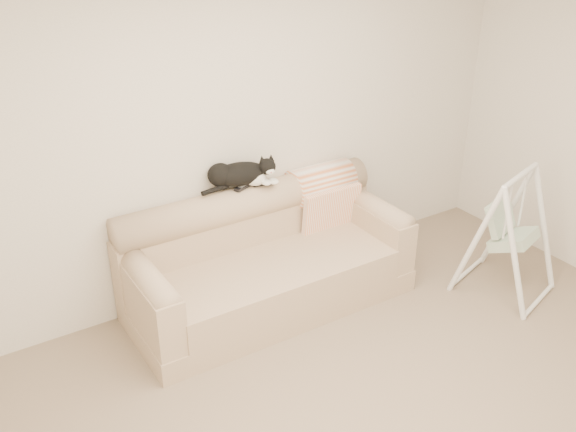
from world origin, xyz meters
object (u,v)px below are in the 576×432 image
object	(u,v)px
remote_a	(244,186)
tuxedo_cat	(240,174)
baby_swing	(509,233)
sofa	(265,261)
remote_b	(263,183)

from	to	relation	value
remote_a	tuxedo_cat	xyz separation A→B (m)	(-0.02, 0.02, 0.10)
remote_a	baby_swing	bearing A→B (deg)	-32.87
sofa	remote_b	world-z (taller)	remote_b
sofa	remote_a	world-z (taller)	remote_a
sofa	tuxedo_cat	bearing A→B (deg)	103.34
sofa	remote_a	distance (m)	0.61
tuxedo_cat	baby_swing	world-z (taller)	tuxedo_cat
baby_swing	remote_a	bearing A→B (deg)	147.13
baby_swing	tuxedo_cat	bearing A→B (deg)	147.10
remote_a	remote_b	distance (m)	0.16
remote_b	baby_swing	distance (m)	1.98
tuxedo_cat	sofa	bearing A→B (deg)	-76.66
tuxedo_cat	baby_swing	distance (m)	2.18
baby_swing	remote_b	bearing A→B (deg)	145.23
remote_b	tuxedo_cat	distance (m)	0.21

